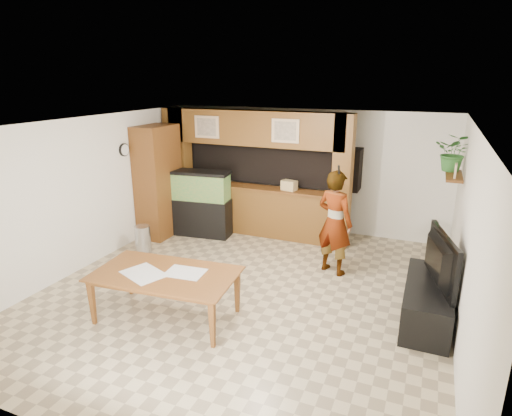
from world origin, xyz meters
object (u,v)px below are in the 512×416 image
at_px(pantry_cabinet, 158,182).
at_px(person, 335,223).
at_px(aquarium, 201,204).
at_px(television, 433,259).
at_px(dining_table, 165,297).

distance_m(pantry_cabinet, person, 3.83).
bearing_deg(person, aquarium, 8.49).
relative_size(television, person, 0.69).
bearing_deg(dining_table, person, 48.13).
bearing_deg(dining_table, aquarium, 106.05).
bearing_deg(television, aquarium, 54.44).
height_order(aquarium, dining_table, aquarium).
bearing_deg(pantry_cabinet, person, -6.26).
bearing_deg(person, dining_table, 75.28).
height_order(person, dining_table, person).
distance_m(person, dining_table, 3.04).
xyz_separation_m(television, dining_table, (-3.34, -1.39, -0.56)).
height_order(television, dining_table, television).
bearing_deg(pantry_cabinet, television, -14.86).
bearing_deg(dining_table, television, 17.56).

